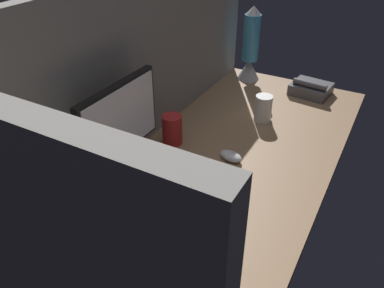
% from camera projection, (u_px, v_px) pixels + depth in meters
% --- Properties ---
extents(ground_plane, '(1.80, 0.80, 0.03)m').
position_uv_depth(ground_plane, '(223.00, 163.00, 1.52)').
color(ground_plane, '#8C6B4C').
extents(cubicle_wall_back, '(1.80, 0.05, 0.66)m').
position_uv_depth(cubicle_wall_back, '(140.00, 64.00, 1.48)').
color(cubicle_wall_back, gray).
rests_on(cubicle_wall_back, ground_plane).
extents(cubicle_wall_side, '(0.05, 0.80, 0.66)m').
position_uv_depth(cubicle_wall_side, '(25.00, 258.00, 0.69)').
color(cubicle_wall_side, gray).
rests_on(cubicle_wall_side, ground_plane).
extents(monitor, '(0.37, 0.18, 0.38)m').
position_uv_depth(monitor, '(122.00, 132.00, 1.29)').
color(monitor, black).
rests_on(monitor, ground_plane).
extents(keyboard, '(0.38, 0.16, 0.02)m').
position_uv_depth(keyboard, '(204.00, 203.00, 1.28)').
color(keyboard, silver).
rests_on(keyboard, ground_plane).
extents(mouse, '(0.07, 0.11, 0.03)m').
position_uv_depth(mouse, '(231.00, 156.00, 1.50)').
color(mouse, silver).
rests_on(mouse, ground_plane).
extents(mug_black_travel, '(0.08, 0.08, 0.12)m').
position_uv_depth(mug_black_travel, '(122.00, 228.00, 1.12)').
color(mug_black_travel, black).
rests_on(mug_black_travel, ground_plane).
extents(mug_ceramic_white, '(0.12, 0.08, 0.12)m').
position_uv_depth(mug_ceramic_white, '(263.00, 108.00, 1.74)').
color(mug_ceramic_white, white).
rests_on(mug_ceramic_white, ground_plane).
extents(mug_red_plastic, '(0.08, 0.08, 0.13)m').
position_uv_depth(mug_red_plastic, '(172.00, 130.00, 1.58)').
color(mug_red_plastic, red).
rests_on(mug_red_plastic, ground_plane).
extents(lava_lamp, '(0.12, 0.12, 0.40)m').
position_uv_depth(lava_lamp, '(250.00, 50.00, 2.09)').
color(lava_lamp, '#A5A5AD').
rests_on(lava_lamp, ground_plane).
extents(desk_phone, '(0.19, 0.21, 0.09)m').
position_uv_depth(desk_phone, '(311.00, 89.00, 1.99)').
color(desk_phone, '#4C4C51').
rests_on(desk_phone, ground_plane).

